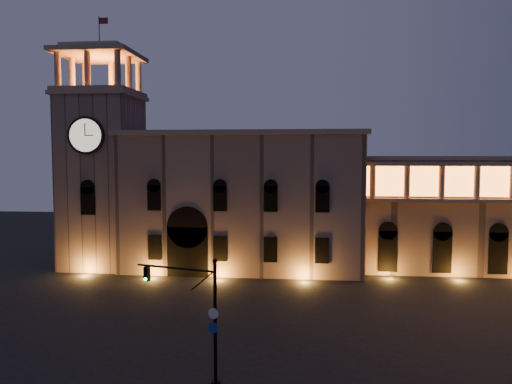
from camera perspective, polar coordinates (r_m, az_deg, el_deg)
ground at (r=44.85m, az=-2.49°, el=-14.78°), size 160.00×160.00×0.00m
government_building at (r=64.68m, az=-1.53°, el=-0.95°), size 30.80×12.80×17.60m
clock_tower at (r=68.38m, az=-17.16°, el=2.28°), size 9.80×9.80×32.40m
colonnade_wing at (r=71.14m, az=27.09°, el=-2.10°), size 40.60×11.50×14.50m
traffic_light at (r=32.73m, az=-6.32°, el=-14.13°), size 5.79×1.90×8.20m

